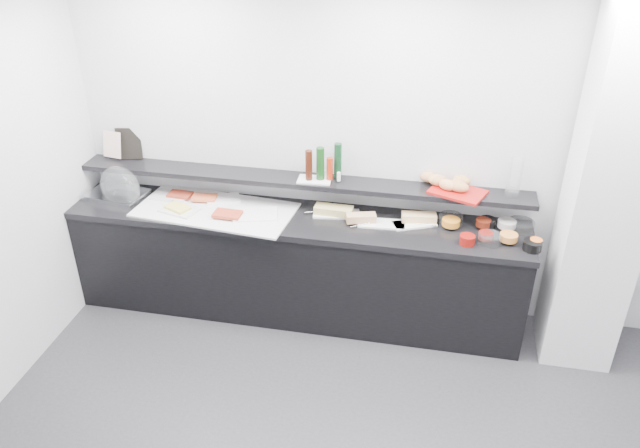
% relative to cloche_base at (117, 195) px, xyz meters
% --- Properties ---
extents(back_wall, '(5.00, 0.02, 2.70)m').
position_rel_cloche_base_xyz_m(back_wall, '(2.22, 0.26, 0.43)').
color(back_wall, silver).
rests_on(back_wall, ground).
extents(ceiling, '(5.00, 5.00, 0.00)m').
position_rel_cloche_base_xyz_m(ceiling, '(2.22, -1.74, 1.78)').
color(ceiling, white).
rests_on(ceiling, back_wall).
extents(column, '(0.50, 0.50, 2.70)m').
position_rel_cloche_base_xyz_m(column, '(3.72, -0.09, 0.43)').
color(column, silver).
rests_on(column, ground).
extents(buffet_cabinet, '(3.60, 0.60, 0.85)m').
position_rel_cloche_base_xyz_m(buffet_cabinet, '(1.52, -0.04, -0.50)').
color(buffet_cabinet, black).
rests_on(buffet_cabinet, ground).
extents(counter_top, '(3.62, 0.62, 0.05)m').
position_rel_cloche_base_xyz_m(counter_top, '(1.52, -0.04, -0.05)').
color(counter_top, black).
rests_on(counter_top, buffet_cabinet).
extents(wall_shelf, '(3.60, 0.25, 0.04)m').
position_rel_cloche_base_xyz_m(wall_shelf, '(1.52, 0.14, 0.21)').
color(wall_shelf, black).
rests_on(wall_shelf, back_wall).
extents(cloche_base, '(0.50, 0.37, 0.04)m').
position_rel_cloche_base_xyz_m(cloche_base, '(0.00, 0.00, 0.00)').
color(cloche_base, '#B1B4B8').
rests_on(cloche_base, counter_top).
extents(cloche_dome, '(0.45, 0.38, 0.34)m').
position_rel_cloche_base_xyz_m(cloche_dome, '(0.07, -0.05, 0.11)').
color(cloche_dome, white).
rests_on(cloche_dome, cloche_base).
extents(linen_runner, '(1.29, 0.71, 0.01)m').
position_rel_cloche_base_xyz_m(linen_runner, '(0.88, -0.07, -0.01)').
color(linen_runner, silver).
rests_on(linen_runner, counter_top).
extents(platter_meat_a, '(0.31, 0.22, 0.01)m').
position_rel_cloche_base_xyz_m(platter_meat_a, '(0.45, 0.06, 0.00)').
color(platter_meat_a, silver).
rests_on(platter_meat_a, linen_runner).
extents(food_meat_a, '(0.20, 0.13, 0.02)m').
position_rel_cloche_base_xyz_m(food_meat_a, '(0.53, 0.07, 0.02)').
color(food_meat_a, maroon).
rests_on(food_meat_a, platter_meat_a).
extents(platter_salmon, '(0.32, 0.27, 0.01)m').
position_rel_cloche_base_xyz_m(platter_salmon, '(0.89, 0.09, 0.00)').
color(platter_salmon, white).
rests_on(platter_salmon, linen_runner).
extents(food_salmon, '(0.21, 0.15, 0.02)m').
position_rel_cloche_base_xyz_m(food_salmon, '(0.74, 0.05, 0.02)').
color(food_salmon, '#D9522C').
rests_on(food_salmon, platter_salmon).
extents(platter_cheese, '(0.33, 0.26, 0.01)m').
position_rel_cloche_base_xyz_m(platter_cheese, '(0.61, -0.15, 0.00)').
color(platter_cheese, silver).
rests_on(platter_cheese, linen_runner).
extents(food_cheese, '(0.22, 0.19, 0.02)m').
position_rel_cloche_base_xyz_m(food_cheese, '(0.60, -0.15, 0.02)').
color(food_cheese, '#E4D658').
rests_on(food_cheese, platter_cheese).
extents(platter_meat_b, '(0.38, 0.30, 0.01)m').
position_rel_cloche_base_xyz_m(platter_meat_b, '(1.22, -0.10, 0.00)').
color(platter_meat_b, white).
rests_on(platter_meat_b, linen_runner).
extents(food_meat_b, '(0.22, 0.14, 0.02)m').
position_rel_cloche_base_xyz_m(food_meat_b, '(1.02, -0.18, 0.02)').
color(food_meat_b, '#9C301C').
rests_on(food_meat_b, platter_meat_b).
extents(sandwich_plate_left, '(0.38, 0.21, 0.01)m').
position_rel_cloche_base_xyz_m(sandwich_plate_left, '(1.83, 0.05, -0.01)').
color(sandwich_plate_left, silver).
rests_on(sandwich_plate_left, counter_top).
extents(sandwich_food_left, '(0.30, 0.13, 0.06)m').
position_rel_cloche_base_xyz_m(sandwich_food_left, '(1.81, 0.04, 0.02)').
color(sandwich_food_left, tan).
rests_on(sandwich_food_left, sandwich_plate_left).
extents(tongs_left, '(0.15, 0.06, 0.01)m').
position_rel_cloche_base_xyz_m(tongs_left, '(1.66, 0.03, -0.00)').
color(tongs_left, '#B0B2B7').
rests_on(tongs_left, sandwich_plate_left).
extents(sandwich_plate_mid, '(0.36, 0.17, 0.01)m').
position_rel_cloche_base_xyz_m(sandwich_plate_mid, '(2.20, -0.03, -0.01)').
color(sandwich_plate_mid, white).
rests_on(sandwich_plate_mid, counter_top).
extents(sandwich_food_mid, '(0.24, 0.14, 0.06)m').
position_rel_cloche_base_xyz_m(sandwich_food_mid, '(2.04, -0.04, 0.02)').
color(sandwich_food_mid, tan).
rests_on(sandwich_food_mid, sandwich_plate_mid).
extents(tongs_mid, '(0.14, 0.09, 0.01)m').
position_rel_cloche_base_xyz_m(tongs_mid, '(2.04, -0.11, -0.00)').
color(tongs_mid, silver).
rests_on(tongs_mid, sandwich_plate_mid).
extents(sandwich_plate_right, '(0.35, 0.26, 0.01)m').
position_rel_cloche_base_xyz_m(sandwich_plate_right, '(2.44, 0.01, -0.01)').
color(sandwich_plate_right, white).
rests_on(sandwich_plate_right, counter_top).
extents(sandwich_food_right, '(0.27, 0.14, 0.06)m').
position_rel_cloche_base_xyz_m(sandwich_food_right, '(2.47, 0.06, 0.02)').
color(sandwich_food_right, '#DFB475').
rests_on(sandwich_food_right, sandwich_plate_right).
extents(tongs_right, '(0.16, 0.01, 0.01)m').
position_rel_cloche_base_xyz_m(tongs_right, '(2.54, -0.00, -0.00)').
color(tongs_right, silver).
rests_on(tongs_right, sandwich_plate_right).
extents(bowl_glass_fruit, '(0.20, 0.20, 0.07)m').
position_rel_cloche_base_xyz_m(bowl_glass_fruit, '(2.71, 0.08, 0.02)').
color(bowl_glass_fruit, white).
rests_on(bowl_glass_fruit, counter_top).
extents(fill_glass_fruit, '(0.14, 0.14, 0.05)m').
position_rel_cloche_base_xyz_m(fill_glass_fruit, '(2.71, 0.02, 0.03)').
color(fill_glass_fruit, orange).
rests_on(fill_glass_fruit, bowl_glass_fruit).
extents(bowl_black_jam, '(0.14, 0.14, 0.07)m').
position_rel_cloche_base_xyz_m(bowl_black_jam, '(2.98, 0.09, 0.02)').
color(bowl_black_jam, black).
rests_on(bowl_black_jam, counter_top).
extents(fill_black_jam, '(0.14, 0.14, 0.05)m').
position_rel_cloche_base_xyz_m(fill_black_jam, '(2.95, 0.06, 0.03)').
color(fill_black_jam, '#601D0D').
rests_on(fill_black_jam, bowl_black_jam).
extents(bowl_glass_cream, '(0.26, 0.26, 0.07)m').
position_rel_cloche_base_xyz_m(bowl_glass_cream, '(3.23, 0.10, 0.02)').
color(bowl_glass_cream, white).
rests_on(bowl_glass_cream, counter_top).
extents(fill_glass_cream, '(0.18, 0.18, 0.05)m').
position_rel_cloche_base_xyz_m(fill_glass_cream, '(3.12, 0.08, 0.03)').
color(fill_glass_cream, silver).
rests_on(fill_glass_cream, bowl_glass_cream).
extents(bowl_red_jam, '(0.15, 0.15, 0.07)m').
position_rel_cloche_base_xyz_m(bowl_red_jam, '(2.83, -0.19, 0.02)').
color(bowl_red_jam, maroon).
rests_on(bowl_red_jam, counter_top).
extents(fill_red_jam, '(0.12, 0.12, 0.05)m').
position_rel_cloche_base_xyz_m(fill_red_jam, '(2.96, -0.13, 0.03)').
color(fill_red_jam, '#63120E').
rests_on(fill_red_jam, bowl_red_jam).
extents(bowl_glass_salmon, '(0.16, 0.16, 0.07)m').
position_rel_cloche_base_xyz_m(bowl_glass_salmon, '(2.99, -0.15, 0.02)').
color(bowl_glass_salmon, white).
rests_on(bowl_glass_salmon, counter_top).
extents(fill_glass_salmon, '(0.14, 0.14, 0.05)m').
position_rel_cloche_base_xyz_m(fill_glass_salmon, '(3.13, -0.12, 0.03)').
color(fill_glass_salmon, orange).
rests_on(fill_glass_salmon, bowl_glass_salmon).
extents(bowl_black_fruit, '(0.18, 0.18, 0.07)m').
position_rel_cloche_base_xyz_m(bowl_black_fruit, '(3.29, -0.18, 0.02)').
color(bowl_black_fruit, black).
rests_on(bowl_black_fruit, counter_top).
extents(fill_black_fruit, '(0.11, 0.11, 0.05)m').
position_rel_cloche_base_xyz_m(fill_black_fruit, '(3.31, -0.16, 0.03)').
color(fill_black_fruit, orange).
rests_on(fill_black_fruit, bowl_black_fruit).
extents(framed_print, '(0.22, 0.12, 0.26)m').
position_rel_cloche_base_xyz_m(framed_print, '(0.05, 0.24, 0.36)').
color(framed_print, black).
rests_on(framed_print, wall_shelf).
extents(print_art, '(0.18, 0.08, 0.22)m').
position_rel_cloche_base_xyz_m(print_art, '(-0.08, 0.19, 0.36)').
color(print_art, beige).
rests_on(print_art, framed_print).
extents(condiment_tray, '(0.27, 0.17, 0.01)m').
position_rel_cloche_base_xyz_m(condiment_tray, '(1.65, 0.11, 0.24)').
color(condiment_tray, white).
rests_on(condiment_tray, wall_shelf).
extents(bottle_green_a, '(0.08, 0.08, 0.26)m').
position_rel_cloche_base_xyz_m(bottle_green_a, '(1.69, 0.13, 0.37)').
color(bottle_green_a, '#103B12').
rests_on(bottle_green_a, condiment_tray).
extents(bottle_brown, '(0.07, 0.07, 0.24)m').
position_rel_cloche_base_xyz_m(bottle_brown, '(1.60, 0.10, 0.36)').
color(bottle_brown, '#321209').
rests_on(bottle_brown, condiment_tray).
extents(bottle_green_b, '(0.08, 0.08, 0.28)m').
position_rel_cloche_base_xyz_m(bottle_green_b, '(1.81, 0.19, 0.38)').
color(bottle_green_b, '#0D3218').
rests_on(bottle_green_b, condiment_tray).
extents(bottle_hot, '(0.05, 0.05, 0.18)m').
position_rel_cloche_base_xyz_m(bottle_hot, '(1.76, 0.13, 0.33)').
color(bottle_hot, '#A0220B').
rests_on(bottle_hot, condiment_tray).
extents(shaker_salt, '(0.04, 0.04, 0.07)m').
position_rel_cloche_base_xyz_m(shaker_salt, '(1.73, 0.15, 0.28)').
color(shaker_salt, silver).
rests_on(shaker_salt, condiment_tray).
extents(shaker_pepper, '(0.04, 0.04, 0.07)m').
position_rel_cloche_base_xyz_m(shaker_pepper, '(1.84, 0.12, 0.28)').
color(shaker_pepper, silver).
rests_on(shaker_pepper, condiment_tray).
extents(bread_tray, '(0.46, 0.40, 0.02)m').
position_rel_cloche_base_xyz_m(bread_tray, '(2.74, 0.11, 0.24)').
color(bread_tray, '#A31511').
rests_on(bread_tray, wall_shelf).
extents(bread_roll_nw, '(0.12, 0.08, 0.08)m').
position_rel_cloche_base_xyz_m(bread_roll_nw, '(2.51, 0.22, 0.29)').
color(bread_roll_nw, '#C27E4A').
rests_on(bread_roll_nw, bread_tray).
extents(bread_roll_n, '(0.14, 0.09, 0.08)m').
position_rel_cloche_base_xyz_m(bread_roll_n, '(2.58, 0.19, 0.29)').
color(bread_roll_n, tan).
rests_on(bread_roll_n, bread_tray).
extents(bread_roll_ne, '(0.15, 0.12, 0.08)m').
position_rel_cloche_base_xyz_m(bread_roll_ne, '(2.76, 0.21, 0.29)').
color(bread_roll_ne, '#BA8447').
rests_on(bread_roll_ne, bread_tray).
extents(bread_roll_s, '(0.18, 0.14, 0.08)m').
position_rel_cloche_base_xyz_m(bread_roll_s, '(2.74, 0.10, 0.29)').
color(bread_roll_s, '#B17643').
rests_on(bread_roll_s, bread_tray).
extents(bread_roll_se, '(0.16, 0.13, 0.08)m').
position_rel_cloche_base_xyz_m(bread_roll_se, '(2.66, 0.11, 0.29)').
color(bread_roll_se, '#D78E52').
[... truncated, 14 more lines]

